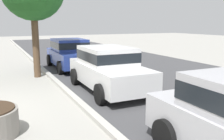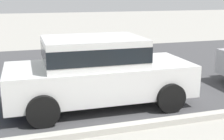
{
  "view_description": "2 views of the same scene",
  "coord_description": "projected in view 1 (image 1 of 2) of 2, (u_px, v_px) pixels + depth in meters",
  "views": [
    {
      "loc": [
        7.46,
        0.72,
        2.41
      ],
      "look_at": [
        -0.12,
        4.34,
        0.8
      ],
      "focal_mm": 39.78,
      "sensor_mm": 36.0,
      "label": 1
    },
    {
      "loc": [
        -2.09,
        -1.99,
        2.47
      ],
      "look_at": [
        -0.12,
        4.34,
        0.8
      ],
      "focal_mm": 48.4,
      "sensor_mm": 36.0,
      "label": 2
    }
  ],
  "objects": [
    {
      "name": "curb_stone",
      "position": [
        73.0,
        97.0,
        7.98
      ],
      "size": [
        60.0,
        0.2,
        0.12
      ],
      "primitive_type": "cube",
      "color": "#B2AFA8",
      "rests_on": "ground"
    },
    {
      "name": "parked_car_white",
      "position": [
        108.0,
        67.0,
        8.85
      ],
      "size": [
        4.13,
        1.97,
        1.56
      ],
      "color": "silver",
      "rests_on": "ground"
    },
    {
      "name": "street_surface",
      "position": [
        184.0,
        84.0,
        9.94
      ],
      "size": [
        60.0,
        9.0,
        0.01
      ],
      "primitive_type": "cube",
      "color": "#424244",
      "rests_on": "ground"
    },
    {
      "name": "parked_car_blue",
      "position": [
        70.0,
        53.0,
        13.15
      ],
      "size": [
        4.13,
        1.97,
        1.56
      ],
      "color": "navy",
      "rests_on": "ground"
    }
  ]
}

